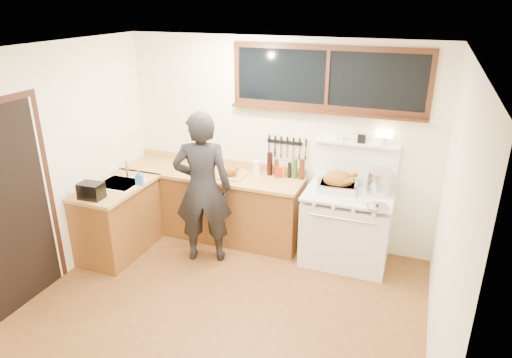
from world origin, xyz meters
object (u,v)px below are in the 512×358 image
at_px(man, 203,188).
at_px(vintage_stove, 347,226).
at_px(roast_turkey, 338,182).
at_px(cutting_board, 228,172).

bearing_deg(man, vintage_stove, 18.55).
bearing_deg(roast_turkey, man, -159.17).
xyz_separation_m(vintage_stove, cutting_board, (-1.53, -0.02, 0.49)).
height_order(cutting_board, roast_turkey, roast_turkey).
distance_m(vintage_stove, roast_turkey, 0.55).
bearing_deg(roast_turkey, cutting_board, -178.48).
distance_m(man, roast_turkey, 1.59).
distance_m(cutting_board, roast_turkey, 1.39).
height_order(vintage_stove, roast_turkey, vintage_stove).
bearing_deg(cutting_board, vintage_stove, 0.66).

